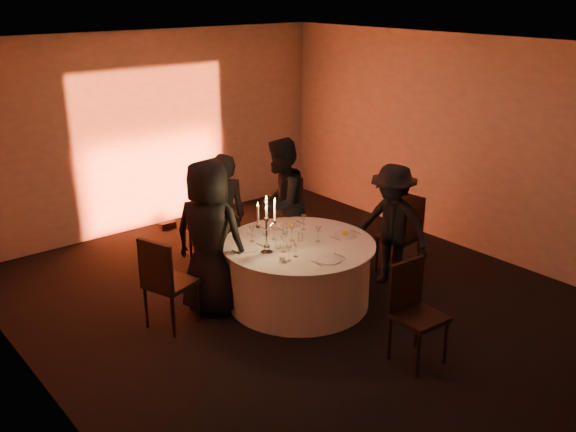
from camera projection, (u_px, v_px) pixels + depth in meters
floor at (298, 302)px, 7.75m from camera, size 7.00×7.00×0.00m
ceiling at (300, 47)px, 6.73m from camera, size 7.00×7.00×0.00m
wall_back at (152, 131)px, 9.79m from camera, size 7.00×0.00×7.00m
wall_left at (30, 248)px, 5.46m from camera, size 0.00×7.00×7.00m
wall_right at (462, 144)px, 9.02m from camera, size 0.00×7.00×7.00m
uplighter_fixture at (167, 225)px, 10.07m from camera, size 0.25×0.12×0.10m
banquet_table at (299, 273)px, 7.62m from camera, size 1.80×1.80×0.77m
chair_left at (164, 278)px, 6.96m from camera, size 0.59×0.59×1.07m
chair_back_left at (212, 225)px, 8.50m from camera, size 0.53×0.53×1.07m
chair_back_right at (290, 210)px, 9.23m from camera, size 0.60×0.60×0.99m
chair_right at (403, 229)px, 8.44m from camera, size 0.50×0.50×1.04m
chair_front at (413, 306)px, 6.41m from camera, size 0.48×0.48×1.04m
guest_left at (209, 237)px, 7.27m from camera, size 0.94×1.06×1.83m
guest_back_left at (223, 218)px, 8.08m from camera, size 0.70×0.56×1.68m
guest_back_right at (281, 204)px, 8.48m from camera, size 1.07×0.99×1.77m
guest_right at (392, 226)px, 7.97m from camera, size 0.83×1.14×1.58m
plate_left at (248, 249)px, 7.31m from camera, size 0.36×0.25×0.01m
plate_back_left at (263, 232)px, 7.81m from camera, size 0.35×0.25×0.01m
plate_back_right at (290, 225)px, 8.00m from camera, size 0.35×0.27×0.08m
plate_right at (345, 234)px, 7.71m from camera, size 0.36×0.27×0.08m
plate_front at (328, 259)px, 7.03m from camera, size 0.36×0.29×0.01m
coffee_cup at (282, 259)px, 6.98m from camera, size 0.11×0.11×0.07m
candelabra at (267, 234)px, 7.12m from camera, size 0.29×0.14×0.69m
wine_glass_a at (289, 249)px, 6.96m from camera, size 0.07×0.07×0.19m
wine_glass_b at (296, 245)px, 7.07m from camera, size 0.07×0.07×0.19m
wine_glass_c at (318, 231)px, 7.48m from camera, size 0.07×0.07×0.19m
wine_glass_d at (273, 229)px, 7.55m from camera, size 0.07×0.07×0.19m
wine_glass_e at (266, 237)px, 7.29m from camera, size 0.07×0.07×0.19m
wine_glass_f at (292, 230)px, 7.51m from camera, size 0.07×0.07×0.19m
wine_glass_g at (252, 230)px, 7.49m from camera, size 0.07×0.07×0.19m
wine_glass_h at (304, 219)px, 7.85m from camera, size 0.07×0.07×0.19m
wine_glass_i at (283, 241)px, 7.19m from camera, size 0.07×0.07×0.19m
tumbler_a at (285, 230)px, 7.75m from camera, size 0.07×0.07×0.09m
tumbler_b at (300, 237)px, 7.55m from camera, size 0.07×0.07×0.09m
tumbler_c at (278, 244)px, 7.34m from camera, size 0.07×0.07×0.09m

